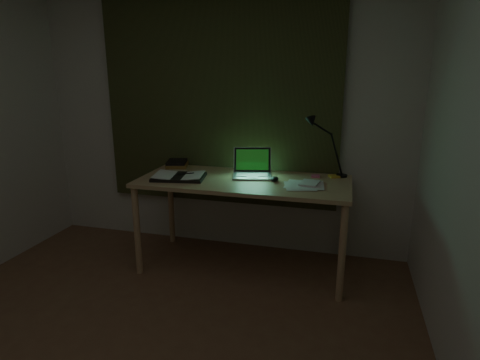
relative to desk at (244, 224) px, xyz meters
The scene contains 11 objects.
wall_back 1.03m from the desk, 126.91° to the left, with size 3.50×0.00×2.50m, color silver.
curtain 1.19m from the desk, 129.44° to the left, with size 2.20×0.06×2.00m, color #303219.
desk is the anchor object (origin of this frame).
laptop 0.52m from the desk, 60.03° to the left, with size 0.33×0.37×0.23m, color #B2B3B7, non-canonical shape.
open_textbook 0.68m from the desk, 169.13° to the right, with size 0.42×0.30×0.04m, color white, non-canonical shape.
book_stack 0.82m from the desk, 164.48° to the left, with size 0.18×0.22×0.09m, color white, non-canonical shape.
loose_papers 0.64m from the desk, ahead, with size 0.31×0.33×0.02m, color silver, non-canonical shape.
mouse 0.49m from the desk, ahead, with size 0.06×0.10×0.04m, color black.
sticky_yellow 0.87m from the desk, 20.35° to the left, with size 0.08×0.08×0.02m, color gold.
sticky_pink 0.74m from the desk, 22.76° to the left, with size 0.07×0.07×0.02m, color #F55F8B.
desk_lamp 1.06m from the desk, 21.25° to the left, with size 0.33×0.26×0.50m, color black, non-canonical shape.
Camera 1 is at (1.14, -1.56, 1.66)m, focal length 30.00 mm.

